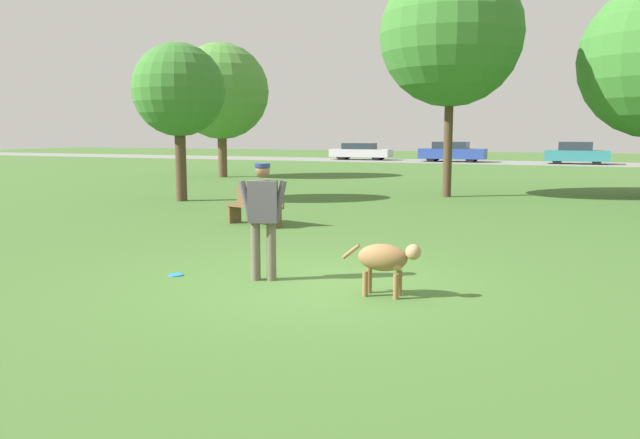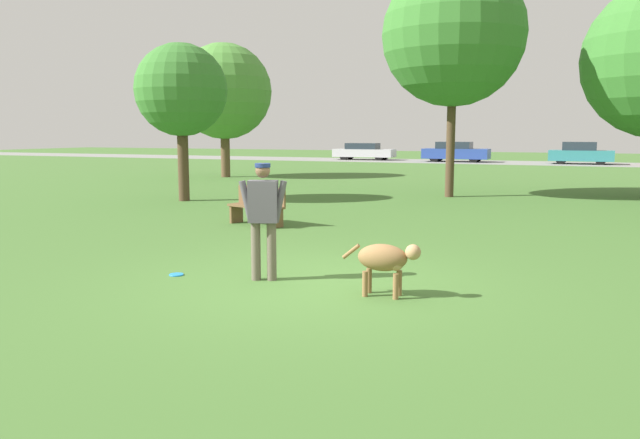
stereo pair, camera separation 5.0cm
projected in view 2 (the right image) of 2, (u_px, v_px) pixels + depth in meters
The scene contains 12 objects.
ground_plane at pixel (309, 283), 8.39m from camera, with size 120.00×120.00×0.00m, color #426B2D.
far_road_strip at pixel (528, 163), 41.49m from camera, with size 120.00×6.00×0.01m.
person at pixel (263, 212), 8.45m from camera, with size 0.65×0.34×1.61m.
dog at pixel (386, 259), 7.66m from camera, with size 1.00×0.37×0.67m.
frisbee at pixel (176, 275), 8.86m from camera, with size 0.20×0.20×0.02m.
tree_near_left at pixel (181, 91), 18.12m from camera, with size 2.69×2.69×4.59m.
tree_far_left at pixel (224, 92), 27.98m from camera, with size 4.28×4.28×5.99m.
tree_mid_center at pixel (454, 35), 19.01m from camera, with size 4.37×4.37×7.17m.
parked_car_silver at pixel (364, 151), 46.20m from camera, with size 4.54×1.83×1.24m.
parked_car_blue at pixel (456, 152), 43.06m from camera, with size 4.49×1.81×1.39m.
parked_car_teal at pixel (581, 153), 39.92m from camera, with size 3.93×1.82×1.43m.
park_bench at pixel (258, 204), 13.65m from camera, with size 1.46×0.78×0.84m.
Camera 2 is at (3.31, -7.50, 2.01)m, focal length 35.00 mm.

